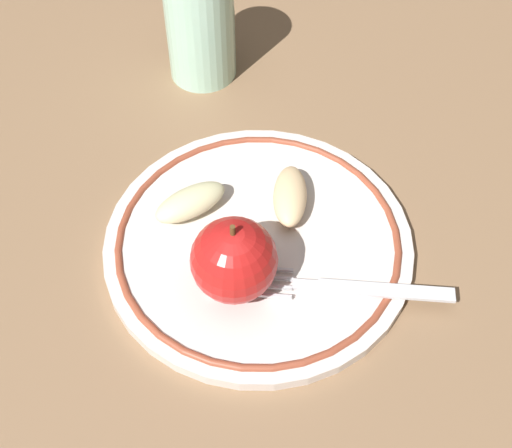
{
  "coord_description": "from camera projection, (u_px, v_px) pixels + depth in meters",
  "views": [
    {
      "loc": [
        0.1,
        0.33,
        0.48
      ],
      "look_at": [
        0.0,
        0.01,
        0.03
      ],
      "focal_mm": 50.0,
      "sensor_mm": 36.0,
      "label": 1
    }
  ],
  "objects": [
    {
      "name": "drinking_glass",
      "position": [
        200.0,
        26.0,
        0.67
      ],
      "size": [
        0.07,
        0.07,
        0.11
      ],
      "primitive_type": "cylinder",
      "color": "#B5E9CE",
      "rests_on": "ground_plane"
    },
    {
      "name": "plate",
      "position": [
        256.0,
        244.0,
        0.58
      ],
      "size": [
        0.25,
        0.25,
        0.01
      ],
      "color": "silver",
      "rests_on": "ground_plane"
    },
    {
      "name": "apple_slice_back",
      "position": [
        190.0,
        202.0,
        0.58
      ],
      "size": [
        0.07,
        0.04,
        0.02
      ],
      "primitive_type": "ellipsoid",
      "rotation": [
        0.0,
        0.0,
        3.43
      ],
      "color": "beige",
      "rests_on": "plate"
    },
    {
      "name": "apple_red_whole",
      "position": [
        234.0,
        260.0,
        0.52
      ],
      "size": [
        0.06,
        0.06,
        0.07
      ],
      "color": "red",
      "rests_on": "plate"
    },
    {
      "name": "apple_slice_front",
      "position": [
        290.0,
        196.0,
        0.59
      ],
      "size": [
        0.05,
        0.07,
        0.02
      ],
      "primitive_type": "ellipsoid",
      "rotation": [
        0.0,
        0.0,
        4.36
      ],
      "color": "beige",
      "rests_on": "plate"
    },
    {
      "name": "ground_plane",
      "position": [
        256.0,
        242.0,
        0.59
      ],
      "size": [
        2.0,
        2.0,
        0.0
      ],
      "primitive_type": "plane",
      "color": "#896748"
    },
    {
      "name": "fork",
      "position": [
        337.0,
        287.0,
        0.54
      ],
      "size": [
        0.18,
        0.09,
        0.0
      ],
      "rotation": [
        0.0,
        0.0,
        5.91
      ],
      "color": "silver",
      "rests_on": "plate"
    }
  ]
}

